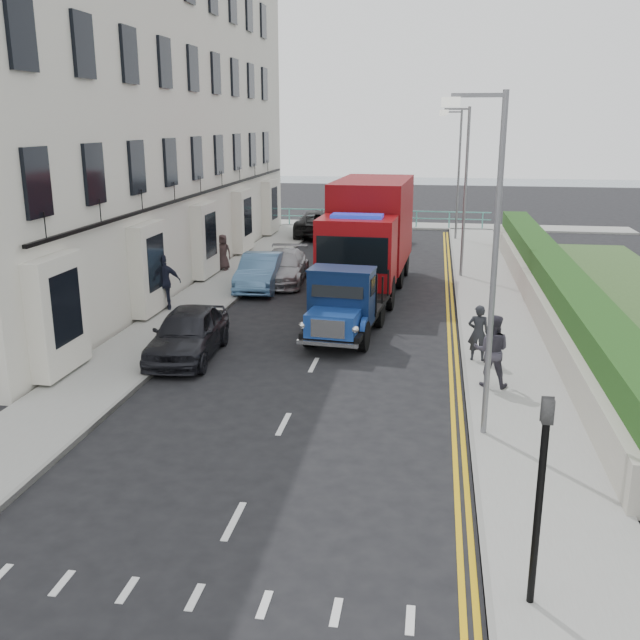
{
  "coord_description": "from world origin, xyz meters",
  "views": [
    {
      "loc": [
        3.09,
        -16.17,
        6.44
      ],
      "look_at": [
        0.24,
        1.6,
        1.4
      ],
      "focal_mm": 40.0,
      "sensor_mm": 36.0,
      "label": 1
    }
  ],
  "objects_px": {
    "lamp_far": "(457,168)",
    "pedestrian_east_near": "(478,333)",
    "lamp_near": "(489,250)",
    "red_lorry": "(369,232)",
    "bedford_lorry": "(343,308)",
    "parked_car_front": "(188,333)",
    "lamp_mid": "(463,183)"
  },
  "relations": [
    {
      "from": "lamp_far",
      "to": "pedestrian_east_near",
      "type": "distance_m",
      "value": 21.45
    },
    {
      "from": "lamp_near",
      "to": "red_lorry",
      "type": "xyz_separation_m",
      "value": [
        -3.58,
        13.58,
        -1.76
      ]
    },
    {
      "from": "lamp_near",
      "to": "red_lorry",
      "type": "relative_size",
      "value": 0.86
    },
    {
      "from": "lamp_far",
      "to": "pedestrian_east_near",
      "type": "height_order",
      "value": "lamp_far"
    },
    {
      "from": "red_lorry",
      "to": "pedestrian_east_near",
      "type": "relative_size",
      "value": 5.24
    },
    {
      "from": "lamp_far",
      "to": "bedford_lorry",
      "type": "height_order",
      "value": "lamp_far"
    },
    {
      "from": "lamp_far",
      "to": "parked_car_front",
      "type": "relative_size",
      "value": 1.68
    },
    {
      "from": "lamp_mid",
      "to": "parked_car_front",
      "type": "distance_m",
      "value": 14.58
    },
    {
      "from": "parked_car_front",
      "to": "lamp_far",
      "type": "bearing_deg",
      "value": 67.17
    },
    {
      "from": "lamp_mid",
      "to": "pedestrian_east_near",
      "type": "bearing_deg",
      "value": -88.86
    },
    {
      "from": "bedford_lorry",
      "to": "parked_car_front",
      "type": "bearing_deg",
      "value": -146.23
    },
    {
      "from": "lamp_far",
      "to": "red_lorry",
      "type": "height_order",
      "value": "lamp_far"
    },
    {
      "from": "lamp_mid",
      "to": "pedestrian_east_near",
      "type": "relative_size",
      "value": 4.5
    },
    {
      "from": "red_lorry",
      "to": "pedestrian_east_near",
      "type": "height_order",
      "value": "red_lorry"
    },
    {
      "from": "bedford_lorry",
      "to": "pedestrian_east_near",
      "type": "xyz_separation_m",
      "value": [
        3.91,
        -1.53,
        -0.13
      ]
    },
    {
      "from": "bedford_lorry",
      "to": "red_lorry",
      "type": "distance_m",
      "value": 7.37
    },
    {
      "from": "lamp_mid",
      "to": "red_lorry",
      "type": "distance_m",
      "value": 4.67
    },
    {
      "from": "lamp_far",
      "to": "lamp_near",
      "type": "bearing_deg",
      "value": -90.0
    },
    {
      "from": "lamp_mid",
      "to": "red_lorry",
      "type": "relative_size",
      "value": 0.86
    },
    {
      "from": "lamp_near",
      "to": "lamp_mid",
      "type": "height_order",
      "value": "same"
    },
    {
      "from": "lamp_mid",
      "to": "lamp_far",
      "type": "distance_m",
      "value": 10.0
    },
    {
      "from": "pedestrian_east_near",
      "to": "lamp_far",
      "type": "bearing_deg",
      "value": -86.88
    },
    {
      "from": "lamp_near",
      "to": "bedford_lorry",
      "type": "bearing_deg",
      "value": 120.3
    },
    {
      "from": "lamp_far",
      "to": "bedford_lorry",
      "type": "distance_m",
      "value": 20.25
    },
    {
      "from": "parked_car_front",
      "to": "pedestrian_east_near",
      "type": "relative_size",
      "value": 2.68
    },
    {
      "from": "lamp_far",
      "to": "bedford_lorry",
      "type": "bearing_deg",
      "value": -100.61
    },
    {
      "from": "lamp_far",
      "to": "parked_car_front",
      "type": "height_order",
      "value": "lamp_far"
    },
    {
      "from": "pedestrian_east_near",
      "to": "red_lorry",
      "type": "bearing_deg",
      "value": -64.1
    },
    {
      "from": "lamp_mid",
      "to": "lamp_far",
      "type": "xyz_separation_m",
      "value": [
        0.0,
        10.0,
        0.0
      ]
    },
    {
      "from": "bedford_lorry",
      "to": "lamp_mid",
      "type": "bearing_deg",
      "value": 74.69
    },
    {
      "from": "pedestrian_east_near",
      "to": "lamp_mid",
      "type": "bearing_deg",
      "value": -86.34
    },
    {
      "from": "lamp_far",
      "to": "red_lorry",
      "type": "distance_m",
      "value": 13.04
    }
  ]
}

